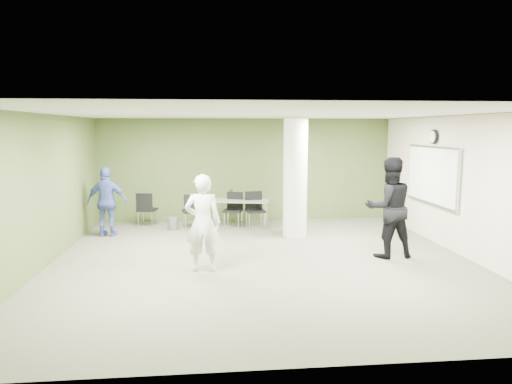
{
  "coord_description": "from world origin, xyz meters",
  "views": [
    {
      "loc": [
        -0.94,
        -8.47,
        2.52
      ],
      "look_at": [
        -0.02,
        1.0,
        1.2
      ],
      "focal_mm": 32.0,
      "sensor_mm": 36.0,
      "label": 1
    }
  ],
  "objects": [
    {
      "name": "floor",
      "position": [
        0.0,
        0.0,
        0.0
      ],
      "size": [
        8.0,
        8.0,
        0.0
      ],
      "primitive_type": "plane",
      "color": "#4D4C3C",
      "rests_on": "ground"
    },
    {
      "name": "ceiling",
      "position": [
        0.0,
        0.0,
        2.8
      ],
      "size": [
        8.0,
        8.0,
        0.0
      ],
      "primitive_type": "plane",
      "rotation": [
        3.14,
        0.0,
        0.0
      ],
      "color": "white",
      "rests_on": "wall_back"
    },
    {
      "name": "wall_back",
      "position": [
        0.0,
        4.0,
        1.4
      ],
      "size": [
        8.0,
        2.8,
        0.02
      ],
      "primitive_type": "cube",
      "rotation": [
        1.57,
        0.0,
        0.0
      ],
      "color": "#465B2B",
      "rests_on": "floor"
    },
    {
      "name": "wall_left",
      "position": [
        -4.0,
        0.0,
        1.4
      ],
      "size": [
        0.02,
        8.0,
        2.8
      ],
      "primitive_type": "cube",
      "color": "#465B2B",
      "rests_on": "floor"
    },
    {
      "name": "wall_right_cream",
      "position": [
        4.0,
        0.0,
        1.4
      ],
      "size": [
        0.02,
        8.0,
        2.8
      ],
      "primitive_type": "cube",
      "color": "beige",
      "rests_on": "floor"
    },
    {
      "name": "column",
      "position": [
        1.0,
        2.0,
        1.4
      ],
      "size": [
        0.56,
        0.56,
        2.8
      ],
      "primitive_type": "cylinder",
      "color": "silver",
      "rests_on": "floor"
    },
    {
      "name": "whiteboard",
      "position": [
        3.92,
        1.2,
        1.5
      ],
      "size": [
        0.05,
        2.3,
        1.3
      ],
      "color": "silver",
      "rests_on": "wall_right_cream"
    },
    {
      "name": "wall_clock",
      "position": [
        3.92,
        1.2,
        2.35
      ],
      "size": [
        0.06,
        0.32,
        0.32
      ],
      "color": "black",
      "rests_on": "wall_right_cream"
    },
    {
      "name": "folding_table",
      "position": [
        -0.22,
        3.16,
        0.65
      ],
      "size": [
        1.58,
        0.92,
        0.95
      ],
      "rotation": [
        0.0,
        0.0,
        -0.2
      ],
      "color": "gray",
      "rests_on": "floor"
    },
    {
      "name": "wastebasket",
      "position": [
        -1.94,
        2.94,
        0.15
      ],
      "size": [
        0.27,
        0.27,
        0.31
      ],
      "primitive_type": "cylinder",
      "color": "#4C4C4C",
      "rests_on": "floor"
    },
    {
      "name": "chair_back_left",
      "position": [
        -2.65,
        3.35,
        0.52
      ],
      "size": [
        0.53,
        0.53,
        0.89
      ],
      "rotation": [
        0.0,
        0.0,
        2.92
      ],
      "color": "black",
      "rests_on": "floor"
    },
    {
      "name": "chair_back_right",
      "position": [
        -1.46,
        3.0,
        0.52
      ],
      "size": [
        0.52,
        0.52,
        0.9
      ],
      "rotation": [
        0.0,
        0.0,
        3.32
      ],
      "color": "black",
      "rests_on": "floor"
    },
    {
      "name": "chair_table_left",
      "position": [
        -0.39,
        3.14,
        0.52
      ],
      "size": [
        0.56,
        0.56,
        0.9
      ],
      "rotation": [
        0.0,
        0.0,
        -0.3
      ],
      "color": "black",
      "rests_on": "floor"
    },
    {
      "name": "chair_table_right",
      "position": [
        0.13,
        2.97,
        0.54
      ],
      "size": [
        0.51,
        0.51,
        0.93
      ],
      "rotation": [
        0.0,
        0.0,
        0.11
      ],
      "color": "black",
      "rests_on": "floor"
    },
    {
      "name": "woman_white",
      "position": [
        -1.11,
        -0.53,
        0.87
      ],
      "size": [
        0.66,
        0.46,
        1.75
      ],
      "primitive_type": "imported",
      "rotation": [
        0.0,
        0.0,
        3.07
      ],
      "color": "silver",
      "rests_on": "floor"
    },
    {
      "name": "man_black",
      "position": [
        2.51,
        0.04,
        0.99
      ],
      "size": [
        1.01,
        0.81,
        1.98
      ],
      "primitive_type": "imported",
      "rotation": [
        0.0,
        0.0,
        3.2
      ],
      "color": "black",
      "rests_on": "floor"
    },
    {
      "name": "man_blue",
      "position": [
        -3.4,
        2.38,
        0.82
      ],
      "size": [
        1.01,
        0.53,
        1.65
      ],
      "primitive_type": "imported",
      "rotation": [
        0.0,
        0.0,
        3.0
      ],
      "color": "#3E4F9A",
      "rests_on": "floor"
    }
  ]
}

